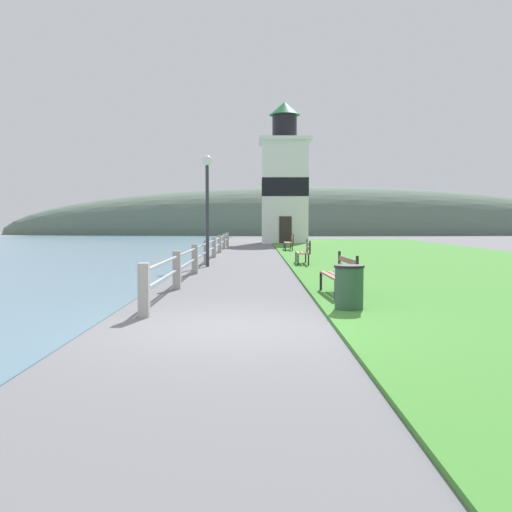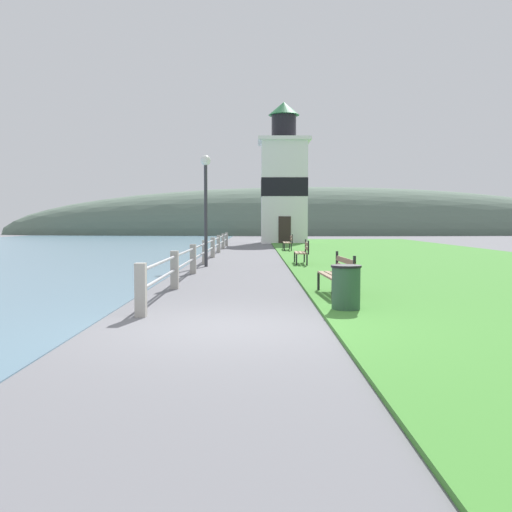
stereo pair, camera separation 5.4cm
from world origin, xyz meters
name	(u,v)px [view 2 (the right image)]	position (x,y,z in m)	size (l,w,h in m)	color
ground_plane	(226,328)	(0.00, 0.00, 0.00)	(160.00, 160.00, 0.00)	slate
grass_verge	(414,257)	(7.59, 17.04, 0.03)	(12.00, 51.11, 0.06)	#428433
seawall_railing	(209,248)	(-1.49, 14.98, 0.53)	(0.18, 28.14, 0.91)	#A8A399
park_bench_near	(338,272)	(2.19, 3.44, 0.54)	(0.56, 1.84, 0.94)	#846B51
park_bench_midway	(303,251)	(2.19, 12.36, 0.54)	(0.51, 1.66, 0.94)	#846B51
park_bench_far	(289,241)	(2.25, 22.65, 0.54)	(0.50, 1.99, 0.94)	#846B51
lighthouse	(284,184)	(2.54, 34.53, 4.48)	(3.85, 3.85, 10.54)	white
trash_bin	(346,289)	(2.05, 1.47, 0.42)	(0.54, 0.54, 0.84)	#2D5138
lamp_post	(206,190)	(-1.34, 11.84, 2.74)	(0.36, 0.36, 3.96)	#333338
distant_hillside	(315,234)	(8.00, 64.08, 0.00)	(80.00, 16.00, 12.00)	#566B5B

